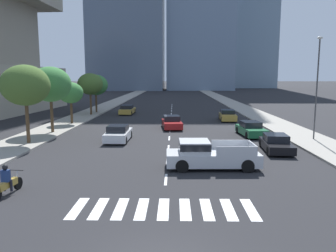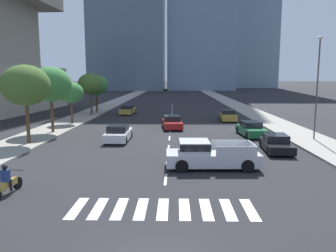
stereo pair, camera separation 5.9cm
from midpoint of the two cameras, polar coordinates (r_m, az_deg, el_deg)
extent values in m
cube|color=gray|center=(40.77, 17.84, 0.48)|extent=(4.00, 260.00, 0.15)
cube|color=gray|center=(41.04, -16.66, 0.59)|extent=(4.00, 260.00, 0.15)
cube|color=silver|center=(14.80, -15.24, -13.42)|extent=(0.45, 2.33, 0.01)
cube|color=silver|center=(14.57, -11.75, -13.64)|extent=(0.45, 2.33, 0.01)
cube|color=silver|center=(14.41, -8.15, -13.81)|extent=(0.45, 2.33, 0.01)
cube|color=silver|center=(14.29, -4.48, -13.94)|extent=(0.45, 2.33, 0.01)
cube|color=silver|center=(14.23, -0.76, -14.01)|extent=(0.45, 2.33, 0.01)
cube|color=silver|center=(14.23, 2.97, -14.02)|extent=(0.45, 2.33, 0.01)
cube|color=silver|center=(14.29, 6.69, -13.97)|extent=(0.45, 2.33, 0.01)
cube|color=silver|center=(14.40, 10.36, -13.87)|extent=(0.45, 2.33, 0.01)
cube|color=silver|center=(14.57, 13.96, -13.72)|extent=(0.45, 2.33, 0.01)
cube|color=silver|center=(17.99, -0.32, -9.14)|extent=(0.14, 2.00, 0.01)
cube|color=silver|center=(21.84, -0.03, -5.96)|extent=(0.14, 2.00, 0.01)
cube|color=silver|center=(25.73, 0.16, -3.75)|extent=(0.14, 2.00, 0.01)
cube|color=silver|center=(29.65, 0.30, -2.11)|extent=(0.14, 2.00, 0.01)
cube|color=silver|center=(33.59, 0.41, -0.86)|extent=(0.14, 2.00, 0.01)
cube|color=silver|center=(37.54, 0.50, 0.13)|extent=(0.14, 2.00, 0.01)
cube|color=silver|center=(41.51, 0.57, 0.93)|extent=(0.14, 2.00, 0.01)
cube|color=silver|center=(45.47, 0.63, 1.59)|extent=(0.14, 2.00, 0.01)
cube|color=silver|center=(49.45, 0.68, 2.14)|extent=(0.14, 2.00, 0.01)
cube|color=silver|center=(53.43, 0.72, 2.61)|extent=(0.14, 2.00, 0.01)
cube|color=silver|center=(57.41, 0.76, 3.02)|extent=(0.14, 2.00, 0.01)
cube|color=silver|center=(61.39, 0.79, 3.37)|extent=(0.14, 2.00, 0.01)
cube|color=silver|center=(65.37, 0.81, 3.68)|extent=(0.14, 2.00, 0.01)
cylinder|color=black|center=(17.98, -24.27, -8.93)|extent=(0.19, 0.61, 0.60)
cube|color=#B28E38|center=(17.27, -25.77, -8.97)|extent=(0.37, 1.32, 0.32)
cylinder|color=#B2B2B7|center=(17.82, -24.50, -8.09)|extent=(0.10, 0.32, 0.67)
cylinder|color=black|center=(17.76, -24.49, -6.90)|extent=(0.70, 0.12, 0.04)
cube|color=navy|center=(17.07, -26.05, -7.66)|extent=(0.39, 0.28, 0.55)
sphere|color=black|center=(16.97, -26.14, -6.35)|extent=(0.26, 0.26, 0.26)
cylinder|color=black|center=(17.38, -26.26, -9.06)|extent=(0.13, 0.13, 0.55)
cylinder|color=black|center=(17.19, -25.25, -9.19)|extent=(0.13, 0.13, 0.55)
cube|color=#B7BABF|center=(20.19, 7.72, -5.51)|extent=(5.58, 2.23, 0.75)
cube|color=#B7BABF|center=(19.91, 4.60, -3.52)|extent=(1.82, 1.97, 0.70)
cube|color=black|center=(19.89, 4.60, -3.28)|extent=(1.84, 2.01, 0.39)
cube|color=#B7BABF|center=(19.29, 11.75, -4.29)|extent=(2.32, 0.14, 0.55)
cube|color=#B7BABF|center=(21.22, 10.64, -3.10)|extent=(2.32, 0.14, 0.55)
cube|color=#B7BABF|center=(20.51, 14.36, -3.62)|extent=(0.13, 2.01, 0.55)
cylinder|color=black|center=(19.16, 2.48, -6.87)|extent=(0.77, 0.28, 0.76)
cylinder|color=black|center=(20.99, 2.24, -5.51)|extent=(0.77, 0.28, 0.76)
cylinder|color=black|center=(19.70, 13.54, -6.67)|extent=(0.77, 0.28, 0.76)
cylinder|color=black|center=(21.48, 12.35, -5.37)|extent=(0.77, 0.28, 0.76)
cube|color=silver|center=(28.67, -8.41, -1.55)|extent=(1.88, 4.28, 0.69)
cube|color=black|center=(28.36, -8.52, -0.41)|extent=(1.63, 1.94, 0.53)
cylinder|color=black|center=(30.25, -9.44, -1.41)|extent=(0.23, 0.64, 0.64)
cylinder|color=black|center=(29.97, -6.36, -1.44)|extent=(0.23, 0.64, 0.64)
cylinder|color=black|center=(27.47, -10.64, -2.44)|extent=(0.23, 0.64, 0.64)
cylinder|color=black|center=(27.16, -7.25, -2.48)|extent=(0.23, 0.64, 0.64)
cube|color=#B28E38|center=(42.21, 10.30, 1.60)|extent=(2.07, 4.53, 0.68)
cube|color=black|center=(42.36, 10.29, 2.43)|extent=(1.72, 2.08, 0.50)
cylinder|color=black|center=(40.84, 11.68, 1.08)|extent=(0.25, 0.65, 0.64)
cylinder|color=black|center=(40.66, 9.35, 1.11)|extent=(0.25, 0.65, 0.64)
cylinder|color=black|center=(43.82, 11.17, 1.58)|extent=(0.25, 0.65, 0.64)
cylinder|color=black|center=(43.64, 8.99, 1.61)|extent=(0.25, 0.65, 0.64)
cube|color=maroon|center=(35.25, 0.75, 0.37)|extent=(2.32, 4.55, 0.64)
cube|color=black|center=(35.39, 0.72, 1.36)|extent=(1.85, 2.13, 0.54)
cylinder|color=black|center=(33.90, 2.42, -0.24)|extent=(0.28, 0.66, 0.64)
cylinder|color=black|center=(33.73, -0.45, -0.28)|extent=(0.28, 0.66, 0.64)
cylinder|color=black|center=(36.83, 1.86, 0.46)|extent=(0.28, 0.66, 0.64)
cylinder|color=black|center=(36.68, -0.79, 0.43)|extent=(0.28, 0.66, 0.64)
cube|color=#1E6038|center=(31.73, 14.16, -0.79)|extent=(2.20, 4.59, 0.66)
cube|color=black|center=(31.85, 14.08, 0.31)|extent=(1.77, 2.13, 0.51)
cylinder|color=black|center=(30.61, 16.47, -1.53)|extent=(0.28, 0.66, 0.64)
cylinder|color=black|center=(30.09, 13.54, -1.58)|extent=(0.28, 0.66, 0.64)
cylinder|color=black|center=(33.42, 14.69, -0.64)|extent=(0.28, 0.66, 0.64)
cylinder|color=black|center=(32.94, 11.99, -0.67)|extent=(0.28, 0.66, 0.64)
cube|color=black|center=(25.67, 18.14, -3.19)|extent=(2.13, 4.41, 0.57)
cube|color=black|center=(25.78, 18.09, -1.92)|extent=(1.73, 2.04, 0.51)
cylinder|color=black|center=(24.51, 20.71, -4.16)|extent=(0.27, 0.66, 0.64)
cylinder|color=black|center=(24.14, 16.97, -4.17)|extent=(0.27, 0.66, 0.64)
cylinder|color=black|center=(27.27, 19.14, -2.84)|extent=(0.27, 0.66, 0.64)
cylinder|color=black|center=(26.93, 15.78, -2.83)|extent=(0.27, 0.66, 0.64)
cube|color=#B28E38|center=(49.19, -6.88, 2.61)|extent=(1.95, 4.55, 0.64)
cube|color=black|center=(48.92, -6.93, 3.26)|extent=(1.64, 2.07, 0.53)
cylinder|color=black|center=(50.85, -7.47, 2.60)|extent=(0.24, 0.65, 0.64)
cylinder|color=black|center=(50.57, -5.67, 2.60)|extent=(0.24, 0.65, 0.64)
cylinder|color=black|center=(47.87, -8.14, 2.23)|extent=(0.24, 0.65, 0.64)
cylinder|color=black|center=(47.58, -6.24, 2.23)|extent=(0.24, 0.65, 0.64)
cylinder|color=#3F3F42|center=(30.75, 24.25, 5.65)|extent=(0.12, 0.12, 8.37)
ellipsoid|color=beige|center=(30.90, 24.74, 13.61)|extent=(0.50, 0.24, 0.20)
cylinder|color=#4C3823|center=(28.93, -22.85, 0.36)|extent=(0.28, 0.28, 3.10)
ellipsoid|color=#426028|center=(28.70, -23.20, 6.45)|extent=(3.80, 3.80, 3.23)
cylinder|color=#4C3823|center=(33.84, -19.19, 1.57)|extent=(0.28, 0.28, 3.02)
ellipsoid|color=#387538|center=(33.63, -19.45, 6.77)|extent=(3.91, 3.91, 3.32)
cylinder|color=#4C3823|center=(39.63, -16.11, 2.17)|extent=(0.28, 0.28, 2.36)
ellipsoid|color=#387538|center=(39.46, -16.25, 5.49)|extent=(2.80, 2.80, 2.38)
cylinder|color=#4C3823|center=(48.16, -12.99, 3.66)|extent=(0.28, 0.28, 2.88)
ellipsoid|color=#426028|center=(48.02, -13.10, 7.04)|extent=(3.51, 3.51, 2.99)
cylinder|color=#4C3823|center=(51.36, -12.08, 3.84)|extent=(0.28, 0.28, 2.64)
ellipsoid|color=#387538|center=(51.23, -12.18, 6.92)|extent=(3.60, 3.60, 3.06)
camera|label=1|loc=(0.03, -89.93, 0.01)|focal=35.53mm
camera|label=2|loc=(0.03, 90.07, -0.01)|focal=35.53mm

